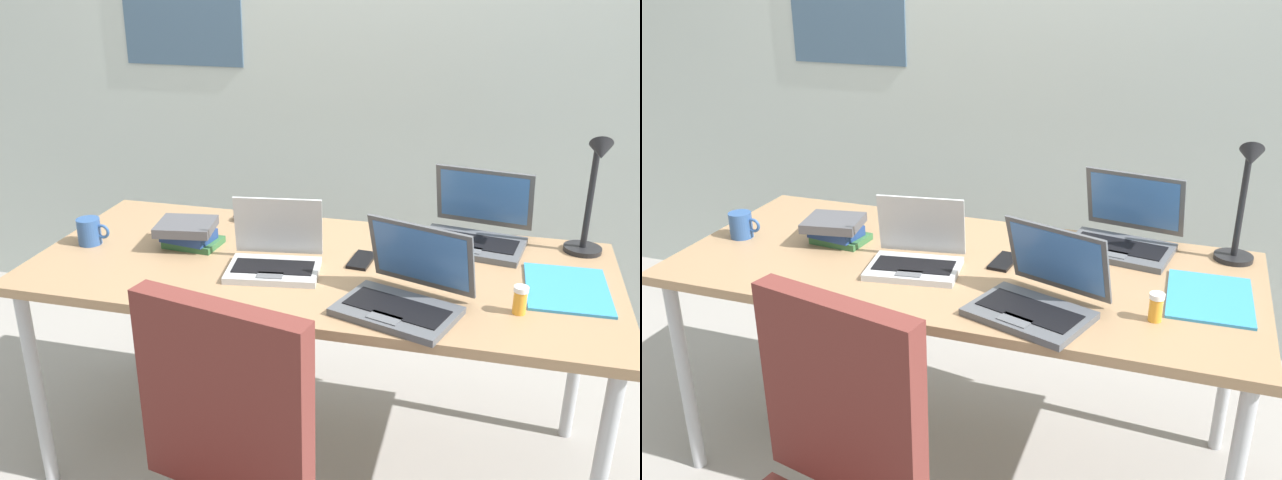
% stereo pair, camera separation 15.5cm
% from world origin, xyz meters
% --- Properties ---
extents(ground_plane, '(12.00, 12.00, 0.00)m').
position_xyz_m(ground_plane, '(0.00, 0.00, 0.00)').
color(ground_plane, gray).
extents(wall_back, '(6.00, 0.13, 2.60)m').
position_xyz_m(wall_back, '(-0.00, 1.10, 1.30)').
color(wall_back, '#B2BCB7').
rests_on(wall_back, ground_plane).
extents(desk, '(1.80, 0.80, 0.74)m').
position_xyz_m(desk, '(0.00, 0.00, 0.68)').
color(desk, '#9E7A56').
rests_on(desk, ground_plane).
extents(desk_lamp, '(0.12, 0.18, 0.40)m').
position_xyz_m(desk_lamp, '(0.80, 0.28, 0.94)').
color(desk_lamp, black).
rests_on(desk_lamp, desk).
extents(laptop_front_left, '(0.30, 0.26, 0.21)m').
position_xyz_m(laptop_front_left, '(-0.12, -0.07, 0.78)').
color(laptop_front_left, '#B7BABC').
rests_on(laptop_front_left, desk).
extents(laptop_center, '(0.38, 0.36, 0.22)m').
position_xyz_m(laptop_center, '(0.30, -0.23, 0.79)').
color(laptop_center, '#515459').
rests_on(laptop_center, desk).
extents(laptop_by_keyboard, '(0.37, 0.35, 0.24)m').
position_xyz_m(laptop_by_keyboard, '(0.46, 0.30, 0.79)').
color(laptop_by_keyboard, '#515459').
rests_on(laptop_by_keyboard, desk).
extents(computer_mouse, '(0.09, 0.11, 0.03)m').
position_xyz_m(computer_mouse, '(-0.37, 0.32, 0.76)').
color(computer_mouse, black).
rests_on(computer_mouse, desk).
extents(cell_phone, '(0.08, 0.14, 0.01)m').
position_xyz_m(cell_phone, '(0.12, 0.05, 0.74)').
color(cell_phone, black).
rests_on(cell_phone, desk).
extents(pill_bottle, '(0.04, 0.04, 0.08)m').
position_xyz_m(pill_bottle, '(0.60, -0.18, 0.78)').
color(pill_bottle, gold).
rests_on(pill_bottle, desk).
extents(book_stack, '(0.21, 0.19, 0.09)m').
position_xyz_m(book_stack, '(-0.45, 0.03, 0.79)').
color(book_stack, '#336638').
rests_on(book_stack, desk).
extents(paper_folder_front_right, '(0.24, 0.32, 0.01)m').
position_xyz_m(paper_folder_front_right, '(0.73, 0.00, 0.74)').
color(paper_folder_front_right, '#338CC6').
rests_on(paper_folder_front_right, desk).
extents(coffee_mug, '(0.11, 0.08, 0.09)m').
position_xyz_m(coffee_mug, '(-0.78, -0.03, 0.78)').
color(coffee_mug, '#2D518C').
rests_on(coffee_mug, desk).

